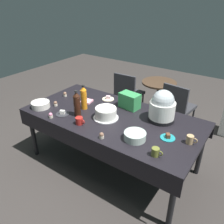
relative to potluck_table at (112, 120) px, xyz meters
name	(u,v)px	position (x,y,z in m)	size (l,w,h in m)	color
ground	(112,163)	(0.00, 0.00, -0.69)	(9.00, 9.00, 0.00)	#383330
potluck_table	(112,120)	(0.00, 0.00, 0.00)	(2.20, 1.10, 0.75)	black
frosted_layer_cake	(106,113)	(-0.02, -0.09, 0.13)	(0.31, 0.31, 0.14)	silver
slow_cooker	(162,107)	(0.54, 0.25, 0.24)	(0.31, 0.31, 0.38)	black
glass_salad_bowl	(135,136)	(0.48, -0.28, 0.10)	(0.23, 0.23, 0.08)	#B2C6BC
ceramic_snack_bowl	(41,105)	(-0.90, -0.35, 0.10)	(0.24, 0.24, 0.08)	silver
dessert_plate_teal	(168,137)	(0.76, -0.07, 0.07)	(0.16, 0.16, 0.05)	teal
dessert_plate_cream	(108,98)	(-0.32, 0.36, 0.07)	(0.17, 0.17, 0.05)	beige
dessert_plate_charcoal	(62,113)	(-0.53, -0.33, 0.07)	(0.17, 0.17, 0.05)	#2D2D33
cupcake_mint	(51,115)	(-0.58, -0.47, 0.09)	(0.05, 0.05, 0.07)	beige
cupcake_vanilla	(102,136)	(0.19, -0.46, 0.09)	(0.05, 0.05, 0.07)	beige
cupcake_rose	(56,104)	(-0.78, -0.21, 0.09)	(0.05, 0.05, 0.07)	beige
cupcake_cocoa	(65,94)	(-0.90, 0.09, 0.09)	(0.05, 0.05, 0.07)	beige
soda_bottle_cola	(77,104)	(-0.35, -0.24, 0.22)	(0.08, 0.08, 0.33)	#33190F
soda_bottle_orange_juice	(84,98)	(-0.41, -0.05, 0.21)	(0.08, 0.08, 0.33)	orange
coffee_mug_tan	(190,140)	(0.98, -0.03, 0.11)	(0.11, 0.07, 0.09)	tan
coffee_mug_red	(79,121)	(-0.19, -0.38, 0.10)	(0.13, 0.09, 0.08)	#B2231E
coffee_mug_olive	(156,152)	(0.78, -0.40, 0.10)	(0.11, 0.07, 0.08)	olive
soda_carton	(130,101)	(0.06, 0.31, 0.16)	(0.26, 0.16, 0.20)	#338C4C
paper_napkin_stack	(87,101)	(-0.51, 0.12, 0.07)	(0.14, 0.14, 0.02)	pink
maroon_chair_left	(128,92)	(-0.55, 1.28, -0.20)	(0.45, 0.45, 0.85)	#333338
maroon_chair_right	(177,105)	(0.39, 1.28, -0.20)	(0.49, 0.49, 0.85)	#333338
round_cafe_table	(158,94)	(-0.05, 1.51, -0.19)	(0.60, 0.60, 0.72)	#473323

